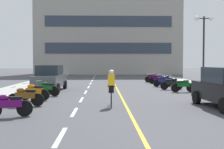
{
  "coord_description": "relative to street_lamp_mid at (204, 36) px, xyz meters",
  "views": [
    {
      "loc": [
        -0.83,
        -2.12,
        2.06
      ],
      "look_at": [
        -0.11,
        21.07,
        1.07
      ],
      "focal_mm": 47.52,
      "sensor_mm": 36.0,
      "label": 1
    }
  ],
  "objects": [
    {
      "name": "lane_dash_11",
      "position": [
        -9.07,
        25.11,
        -4.11
      ],
      "size": [
        0.14,
        2.2,
        0.01
      ],
      "primitive_type": "cube",
      "color": "silver",
      "rests_on": "ground"
    },
    {
      "name": "lane_dash_10",
      "position": [
        -9.07,
        21.11,
        -4.11
      ],
      "size": [
        0.14,
        2.2,
        0.01
      ],
      "primitive_type": "cube",
      "color": "silver",
      "rests_on": "ground"
    },
    {
      "name": "lane_dash_4",
      "position": [
        -9.07,
        -2.89,
        -4.11
      ],
      "size": [
        0.14,
        2.2,
        0.01
      ],
      "primitive_type": "cube",
      "color": "silver",
      "rests_on": "ground"
    },
    {
      "name": "lane_dash_8",
      "position": [
        -9.07,
        13.11,
        -4.11
      ],
      "size": [
        0.14,
        2.2,
        0.01
      ],
      "primitive_type": "cube",
      "color": "silver",
      "rests_on": "ground"
    },
    {
      "name": "motorcycle_12",
      "position": [
        -2.82,
        6.77,
        -3.64
      ],
      "size": [
        1.69,
        0.6,
        0.92
      ],
      "color": "black",
      "rests_on": "ground"
    },
    {
      "name": "lane_dash_3",
      "position": [
        -9.07,
        -6.89,
        -4.11
      ],
      "size": [
        0.14,
        2.2,
        0.01
      ],
      "primitive_type": "cube",
      "color": "silver",
      "rests_on": "ground"
    },
    {
      "name": "ground_plane",
      "position": [
        -7.07,
        0.11,
        -4.11
      ],
      "size": [
        140.0,
        140.0,
        0.0
      ],
      "primitive_type": "plane",
      "color": "#47474C"
    },
    {
      "name": "cyclist_rider",
      "position": [
        -7.51,
        -9.36,
        -3.23
      ],
      "size": [
        0.42,
        1.77,
        1.71
      ],
      "color": "black",
      "rests_on": "ground"
    },
    {
      "name": "motorcycle_7",
      "position": [
        -2.44,
        -3.14,
        -3.64
      ],
      "size": [
        1.7,
        0.6,
        0.92
      ],
      "color": "black",
      "rests_on": "ground"
    },
    {
      "name": "motorcycle_9",
      "position": [
        -2.91,
        1.39,
        -3.64
      ],
      "size": [
        1.67,
        0.69,
        0.92
      ],
      "color": "black",
      "rests_on": "ground"
    },
    {
      "name": "lane_dash_6",
      "position": [
        -9.07,
        5.11,
        -4.11
      ],
      "size": [
        0.14,
        2.2,
        0.01
      ],
      "primitive_type": "cube",
      "color": "silver",
      "rests_on": "ground"
    },
    {
      "name": "motorcycle_8",
      "position": [
        -2.79,
        -1.29,
        -3.64
      ],
      "size": [
        1.7,
        0.6,
        0.92
      ],
      "color": "black",
      "rests_on": "ground"
    },
    {
      "name": "centre_line_yellow",
      "position": [
        -6.82,
        3.11,
        -4.11
      ],
      "size": [
        0.12,
        66.0,
        0.01
      ],
      "primitive_type": "cube",
      "color": "gold",
      "rests_on": "ground"
    },
    {
      "name": "lane_dash_5",
      "position": [
        -9.07,
        1.11,
        -4.11
      ],
      "size": [
        0.14,
        2.2,
        0.01
      ],
      "primitive_type": "cube",
      "color": "silver",
      "rests_on": "ground"
    },
    {
      "name": "curb_right",
      "position": [
        0.13,
        3.11,
        -4.05
      ],
      "size": [
        2.4,
        72.0,
        0.12
      ],
      "primitive_type": "cube",
      "color": "#A8A8A3",
      "rests_on": "ground"
    },
    {
      "name": "motorcycle_3",
      "position": [
        -11.39,
        -11.97,
        -3.64
      ],
      "size": [
        1.66,
        0.75,
        0.92
      ],
      "color": "black",
      "rests_on": "ground"
    },
    {
      "name": "motorcycle_4",
      "position": [
        -11.49,
        -9.24,
        -3.64
      ],
      "size": [
        1.7,
        0.6,
        0.92
      ],
      "color": "black",
      "rests_on": "ground"
    },
    {
      "name": "lane_dash_9",
      "position": [
        -9.07,
        17.11,
        -4.11
      ],
      "size": [
        0.14,
        2.2,
        0.01
      ],
      "primitive_type": "cube",
      "color": "silver",
      "rests_on": "ground"
    },
    {
      "name": "street_lamp_mid",
      "position": [
        0.0,
        0.0,
        0.0
      ],
      "size": [
        1.46,
        0.36,
        5.51
      ],
      "color": "black",
      "rests_on": "curb_right"
    },
    {
      "name": "parked_car_mid",
      "position": [
        -11.7,
        -1.7,
        -3.2
      ],
      "size": [
        2.07,
        4.27,
        1.82
      ],
      "color": "black",
      "rests_on": "ground"
    },
    {
      "name": "lane_dash_1",
      "position": [
        -9.07,
        -14.89,
        -4.11
      ],
      "size": [
        0.14,
        2.2,
        0.01
      ],
      "primitive_type": "cube",
      "color": "silver",
      "rests_on": "ground"
    },
    {
      "name": "motorcycle_10",
      "position": [
        -2.37,
        3.32,
        -3.64
      ],
      "size": [
        1.64,
        0.78,
        0.92
      ],
      "color": "black",
      "rests_on": "ground"
    },
    {
      "name": "motorcycle_6",
      "position": [
        -11.3,
        -5.09,
        -3.64
      ],
      "size": [
        1.63,
        0.81,
        0.92
      ],
      "color": "black",
      "rests_on": "ground"
    },
    {
      "name": "lane_dash_7",
      "position": [
        -9.07,
        9.11,
        -4.11
      ],
      "size": [
        0.14,
        2.2,
        0.01
      ],
      "primitive_type": "cube",
      "color": "silver",
      "rests_on": "ground"
    },
    {
      "name": "curb_left",
      "position": [
        -14.27,
        3.11,
        -4.05
      ],
      "size": [
        2.4,
        72.0,
        0.12
      ],
      "primitive_type": "cube",
      "color": "#A8A8A3",
      "rests_on": "ground"
    },
    {
      "name": "motorcycle_5",
      "position": [
        -11.58,
        -7.07,
        -3.64
      ],
      "size": [
        1.67,
        0.69,
        0.92
      ],
      "color": "black",
      "rests_on": "ground"
    },
    {
      "name": "office_building",
      "position": [
        -6.98,
        27.69,
        2.95
      ],
      "size": [
        23.89,
        7.27,
        14.14
      ],
      "color": "#9E998E",
      "rests_on": "ground"
    },
    {
      "name": "motorcycle_11",
      "position": [
        -2.7,
        4.8,
        -3.64
      ],
      "size": [
        1.7,
        0.6,
        0.92
      ],
      "color": "black",
      "rests_on": "ground"
    },
    {
      "name": "lane_dash_2",
      "position": [
        -9.07,
        -10.89,
        -4.11
      ],
      "size": [
        0.14,
        2.2,
        0.01
      ],
      "primitive_type": "cube",
      "color": "silver",
      "rests_on": "ground"
    }
  ]
}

